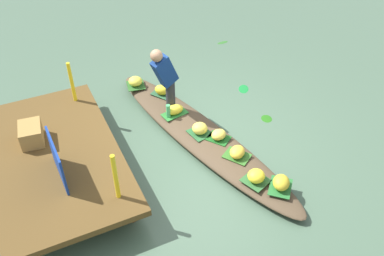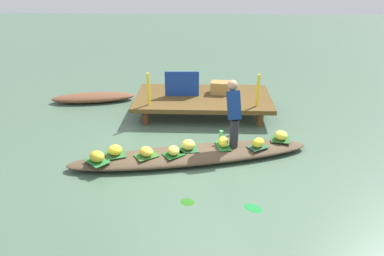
{
  "view_description": "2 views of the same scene",
  "coord_description": "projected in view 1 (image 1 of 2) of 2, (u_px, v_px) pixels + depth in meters",
  "views": [
    {
      "loc": [
        -4.73,
        2.4,
        4.59
      ],
      "look_at": [
        -0.09,
        0.18,
        0.38
      ],
      "focal_mm": 39.12,
      "sensor_mm": 36.0,
      "label": 1
    },
    {
      "loc": [
        0.22,
        -5.97,
        3.4
      ],
      "look_at": [
        -0.01,
        0.39,
        0.46
      ],
      "focal_mm": 34.35,
      "sensor_mm": 36.0,
      "label": 2
    }
  ],
  "objects": [
    {
      "name": "railing_post_east",
      "position": [
        72.0,
        82.0,
        6.91
      ],
      "size": [
        0.06,
        0.06,
        0.73
      ],
      "primitive_type": "cylinder",
      "color": "yellow",
      "rests_on": "dock_platform"
    },
    {
      "name": "leaf_mat_6",
      "position": [
        136.0,
        85.0,
        7.92
      ],
      "size": [
        0.41,
        0.38,
        0.01
      ],
      "primitive_type": "cube",
      "rotation": [
        0.0,
        0.0,
        2.96
      ],
      "color": "#285922",
      "rests_on": "vendor_boat"
    },
    {
      "name": "leaf_mat_4",
      "position": [
        280.0,
        187.0,
        5.9
      ],
      "size": [
        0.5,
        0.49,
        0.01
      ],
      "primitive_type": "cube",
      "rotation": [
        0.0,
        0.0,
        2.39
      ],
      "color": "#25682D",
      "rests_on": "vendor_boat"
    },
    {
      "name": "leaf_mat_3",
      "position": [
        162.0,
        94.0,
        7.69
      ],
      "size": [
        0.44,
        0.4,
        0.01
      ],
      "primitive_type": "cube",
      "rotation": [
        0.0,
        0.0,
        0.57
      ],
      "color": "#285335",
      "rests_on": "vendor_boat"
    },
    {
      "name": "vendor_person",
      "position": [
        165.0,
        76.0,
        6.88
      ],
      "size": [
        0.28,
        0.49,
        1.22
      ],
      "color": "#28282D",
      "rests_on": "vendor_boat"
    },
    {
      "name": "dock_platform",
      "position": [
        55.0,
        156.0,
        6.14
      ],
      "size": [
        3.2,
        1.8,
        0.43
      ],
      "color": "brown",
      "rests_on": "ground"
    },
    {
      "name": "leaf_mat_1",
      "position": [
        200.0,
        133.0,
        6.83
      ],
      "size": [
        0.4,
        0.37,
        0.01
      ],
      "primitive_type": "cube",
      "rotation": [
        0.0,
        0.0,
        0.18
      ],
      "color": "#275C30",
      "rests_on": "vendor_boat"
    },
    {
      "name": "drifting_plant_1",
      "position": [
        267.0,
        119.0,
        7.44
      ],
      "size": [
        0.28,
        0.26,
        0.01
      ],
      "primitive_type": "ellipsoid",
      "rotation": [
        0.0,
        0.0,
        2.76
      ],
      "color": "#226115",
      "rests_on": "ground"
    },
    {
      "name": "banana_bunch_5",
      "position": [
        175.0,
        110.0,
        7.17
      ],
      "size": [
        0.19,
        0.32,
        0.17
      ],
      "primitive_type": "ellipsoid",
      "rotation": [
        0.0,
        0.0,
        1.56
      ],
      "color": "yellow",
      "rests_on": "vendor_boat"
    },
    {
      "name": "leaf_mat_2",
      "position": [
        256.0,
        180.0,
        6.0
      ],
      "size": [
        0.44,
        0.43,
        0.01
      ],
      "primitive_type": "cube",
      "rotation": [
        0.0,
        0.0,
        0.36
      ],
      "color": "#2D602F",
      "rests_on": "vendor_boat"
    },
    {
      "name": "railing_post_west",
      "position": [
        116.0,
        177.0,
        5.23
      ],
      "size": [
        0.06,
        0.06,
        0.73
      ],
      "primitive_type": "cylinder",
      "color": "yellow",
      "rests_on": "dock_platform"
    },
    {
      "name": "drifting_plant_2",
      "position": [
        223.0,
        42.0,
        9.65
      ],
      "size": [
        0.12,
        0.28,
        0.01
      ],
      "primitive_type": "ellipsoid",
      "rotation": [
        0.0,
        0.0,
        1.64
      ],
      "color": "#2D6626",
      "rests_on": "ground"
    },
    {
      "name": "banana_bunch_7",
      "position": [
        219.0,
        135.0,
        6.67
      ],
      "size": [
        0.26,
        0.29,
        0.16
      ],
      "primitive_type": "ellipsoid",
      "rotation": [
        0.0,
        0.0,
        4.95
      ],
      "color": "#F9D54F",
      "rests_on": "vendor_boat"
    },
    {
      "name": "canal_water",
      "position": [
        199.0,
        139.0,
        7.01
      ],
      "size": [
        40.0,
        40.0,
        0.0
      ],
      "primitive_type": "plane",
      "color": "#46604B",
      "rests_on": "ground"
    },
    {
      "name": "leaf_mat_5",
      "position": [
        175.0,
        114.0,
        7.23
      ],
      "size": [
        0.31,
        0.47,
        0.01
      ],
      "primitive_type": "cube",
      "rotation": [
        0.0,
        0.0,
        1.74
      ],
      "color": "#2A7830",
      "rests_on": "vendor_boat"
    },
    {
      "name": "water_bottle",
      "position": [
        168.0,
        111.0,
        7.08
      ],
      "size": [
        0.07,
        0.07,
        0.25
      ],
      "primitive_type": "cylinder",
      "color": "#4AB867",
      "rests_on": "vendor_boat"
    },
    {
      "name": "market_banner",
      "position": [
        57.0,
        160.0,
        5.56
      ],
      "size": [
        0.8,
        0.06,
        0.6
      ],
      "primitive_type": "cube",
      "rotation": [
        0.0,
        0.0,
        0.03
      ],
      "color": "navy",
      "rests_on": "dock_platform"
    },
    {
      "name": "banana_bunch_3",
      "position": [
        162.0,
        90.0,
        7.63
      ],
      "size": [
        0.32,
        0.31,
        0.18
      ],
      "primitive_type": "ellipsoid",
      "rotation": [
        0.0,
        0.0,
        3.91
      ],
      "color": "yellow",
      "rests_on": "vendor_boat"
    },
    {
      "name": "produce_crate",
      "position": [
        31.0,
        134.0,
        6.22
      ],
      "size": [
        0.47,
        0.37,
        0.29
      ],
      "primitive_type": "cube",
      "rotation": [
        0.0,
        0.0,
        -0.12
      ],
      "color": "olive",
      "rests_on": "dock_platform"
    },
    {
      "name": "banana_bunch_0",
      "position": [
        237.0,
        152.0,
        6.35
      ],
      "size": [
        0.35,
        0.36,
        0.16
      ],
      "primitive_type": "ellipsoid",
      "rotation": [
        0.0,
        0.0,
        2.28
      ],
      "color": "gold",
      "rests_on": "vendor_boat"
    },
    {
      "name": "leaf_mat_0",
      "position": [
        237.0,
        156.0,
        6.4
      ],
      "size": [
        0.48,
        0.46,
        0.01
      ],
      "primitive_type": "cube",
      "rotation": [
        0.0,
        0.0,
        0.59
      ],
      "color": "#326924",
      "rests_on": "vendor_boat"
    },
    {
      "name": "vendor_boat",
      "position": [
        200.0,
        135.0,
        6.95
      ],
      "size": [
        4.56,
        1.76,
        0.2
      ],
      "primitive_type": "ellipsoid",
      "rotation": [
        0.0,
        0.0,
        0.23
      ],
      "color": "#4F3D2B",
      "rests_on": "ground"
    },
    {
      "name": "banana_bunch_1",
      "position": [
        200.0,
        128.0,
        6.77
      ],
      "size": [
        0.34,
        0.34,
        0.19
      ],
      "primitive_type": "ellipsoid",
      "rotation": [
        0.0,
        0.0,
        4.17
      ],
      "color": "#E7CF4A",
      "rests_on": "vendor_boat"
    },
    {
      "name": "banana_bunch_2",
      "position": [
        256.0,
        176.0,
        5.95
      ],
      "size": [
        0.32,
        0.32,
        0.18
      ],
      "primitive_type": "ellipsoid",
      "rotation": [
        0.0,
        0.0,
        3.51
      ],
      "color": "yellow",
      "rests_on": "vendor_boat"
    },
    {
      "name": "drifting_plant_3",
      "position": [
        244.0,
        89.0,
        8.17
      ],
      "size": [
        0.36,
        0.33,
        0.01
      ],
      "primitive_type": "ellipsoid",
      "rotation": [
        0.0,
        0.0,
        2.54
      ],
      "color": "#16772F",
      "rests_on": "ground"
    },
    {
      "name": "banana_bunch_4",
      "position": [
        281.0,
        182.0,
        5.85
      ],
      "size": [
        0.37,
        0.36,
        0.19
      ],
      "primitive_type": "ellipsoid",
      "rotation": [
        0.0,
        0.0,
        5.62
      ],
      "color": "gold",
      "rests_on": "vendor_boat"
    },
    {
      "name": "banana_bunch_6",
      "position": [
        135.0,
        81.0,
        7.86
      ],
      "size": [
        0.27,
        0.28,
        0.18
      ],
      "primitive_type": "ellipsoid",
      "rotation": [
        0.0,
        0.0,
        4.63
      ],
      "color": "yellow",
      "rests_on": "vendor_boat"
    },
    {
      "name": "leaf_mat_7",
      "position": [
        218.0,
        138.0,
        6.72
      ],
      "size": [
        0.44,
        0.43,
        0.01
      ],
      "primitive_type": "cube",
      "rotation": [
        0.0,
        0.0,
        0.63
      ],
      "color": "#19581D",
      "rests_on": "vendor_boat"
    }
  ]
}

